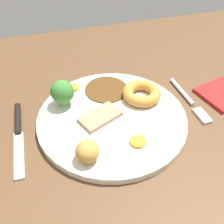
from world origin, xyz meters
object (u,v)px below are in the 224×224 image
object	(u,v)px
roast_potato_left	(87,151)
knife	(18,131)
dinner_plate	(112,118)
meat_slice_main	(102,116)
fork	(190,101)
folded_napkin	(224,92)
broccoli_floret	(62,92)
carrot_coin_front	(73,88)
carrot_coin_back	(138,142)
yorkshire_pudding	(142,93)

from	to	relation	value
roast_potato_left	knife	bearing A→B (deg)	-43.91
dinner_plate	meat_slice_main	distance (cm)	2.40
fork	folded_napkin	size ratio (longest dim) A/B	1.39
broccoli_floret	folded_napkin	size ratio (longest dim) A/B	0.50
knife	folded_napkin	bearing A→B (deg)	90.06
meat_slice_main	carrot_coin_front	size ratio (longest dim) A/B	3.08
broccoli_floret	carrot_coin_back	bearing A→B (deg)	127.65
carrot_coin_back	knife	size ratio (longest dim) A/B	0.16
knife	roast_potato_left	bearing A→B (deg)	47.10
carrot_coin_front	fork	world-z (taller)	carrot_coin_front
dinner_plate	meat_slice_main	xyz separation A→B (cm)	(2.13, 0.01, 1.10)
meat_slice_main	yorkshire_pudding	world-z (taller)	yorkshire_pudding
dinner_plate	fork	distance (cm)	17.74
carrot_coin_back	broccoli_floret	distance (cm)	18.10
dinner_plate	knife	xyz separation A→B (cm)	(18.06, -2.02, -0.25)
roast_potato_left	fork	xyz separation A→B (cm)	(-24.53, -9.58, -2.86)
carrot_coin_back	knife	world-z (taller)	carrot_coin_back
carrot_coin_back	folded_napkin	xyz separation A→B (cm)	(-24.17, -9.19, -1.24)
meat_slice_main	carrot_coin_back	xyz separation A→B (cm)	(-4.58, 7.90, -0.16)
folded_napkin	broccoli_floret	bearing A→B (deg)	-8.05
broccoli_floret	knife	size ratio (longest dim) A/B	0.30
yorkshire_pudding	roast_potato_left	size ratio (longest dim) A/B	1.93
roast_potato_left	broccoli_floret	distance (cm)	15.19
meat_slice_main	yorkshire_pudding	xyz separation A→B (cm)	(-9.68, -3.66, 0.75)
carrot_coin_front	roast_potato_left	bearing A→B (deg)	86.94
yorkshire_pudding	folded_napkin	distance (cm)	19.34
meat_slice_main	fork	bearing A→B (deg)	-177.74
yorkshire_pudding	roast_potato_left	world-z (taller)	roast_potato_left
roast_potato_left	fork	world-z (taller)	roast_potato_left
carrot_coin_front	carrot_coin_back	xyz separation A→B (cm)	(-8.21, 18.75, -0.01)
broccoli_floret	knife	distance (cm)	11.22
dinner_plate	carrot_coin_back	size ratio (longest dim) A/B	10.13
meat_slice_main	folded_napkin	distance (cm)	28.82
carrot_coin_back	carrot_coin_front	bearing A→B (deg)	-66.36
carrot_coin_front	fork	xyz separation A→B (cm)	(-23.48, 10.06, -1.27)
broccoli_floret	carrot_coin_front	bearing A→B (deg)	-120.63
yorkshire_pudding	fork	xyz separation A→B (cm)	(-10.17, 2.87, -2.16)
roast_potato_left	carrot_coin_front	distance (cm)	19.74
roast_potato_left	folded_napkin	world-z (taller)	roast_potato_left
yorkshire_pudding	knife	xyz separation A→B (cm)	(25.61, 1.63, -2.10)
dinner_plate	roast_potato_left	size ratio (longest dim) A/B	7.01
carrot_coin_front	folded_napkin	size ratio (longest dim) A/B	0.23
meat_slice_main	fork	distance (cm)	19.92
yorkshire_pudding	dinner_plate	bearing A→B (deg)	25.77
roast_potato_left	knife	distance (cm)	15.86
broccoli_floret	knife	world-z (taller)	broccoli_floret
meat_slice_main	knife	world-z (taller)	meat_slice_main
knife	fork	bearing A→B (deg)	89.02
dinner_plate	broccoli_floret	xyz separation A→B (cm)	(8.47, -6.24, 3.77)
dinner_plate	carrot_coin_front	bearing A→B (deg)	-62.00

